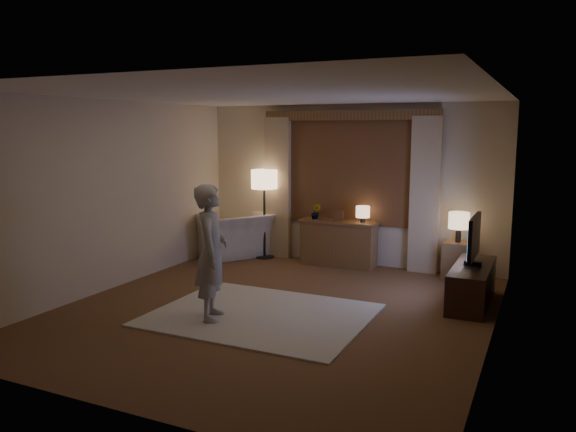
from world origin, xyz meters
The scene contains 13 objects.
room centered at (0.00, 0.50, 1.33)m, with size 5.04×5.54×2.64m.
rug centered at (-0.06, -0.25, 0.01)m, with size 2.50×2.00×0.02m, color beige.
sideboard centered at (-0.08, 2.50, 0.35)m, with size 1.20×0.40×0.70m, color brown.
picture_frame centered at (-0.08, 2.50, 0.80)m, with size 0.16×0.02×0.20m, color brown.
plant centered at (-0.48, 2.50, 0.85)m, with size 0.17×0.13×0.30m, color #999999.
table_lamp_sideboard centered at (0.32, 2.50, 0.90)m, with size 0.22×0.22×0.30m.
floor_lamp centered at (-1.44, 2.50, 1.28)m, with size 0.44×0.44×1.52m.
armchair centered at (-2.00, 2.36, 0.38)m, with size 1.17×1.03×0.76m, color beige.
side_table centered at (1.80, 2.45, 0.28)m, with size 0.40×0.40×0.56m, color brown.
table_lamp_side centered at (1.80, 2.45, 0.87)m, with size 0.30×0.30×0.44m.
tv_stand centered at (2.15, 1.29, 0.25)m, with size 0.45×1.40×0.50m, color black.
tv centered at (2.15, 1.29, 0.85)m, with size 0.21×0.88×0.63m.
person centered at (-0.50, -0.61, 0.80)m, with size 0.57×0.38×1.57m, color #B8B1AA.
Camera 1 is at (2.95, -5.94, 2.20)m, focal length 35.00 mm.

